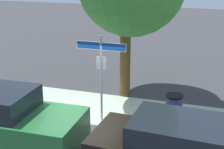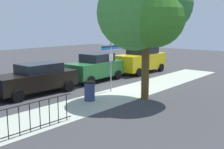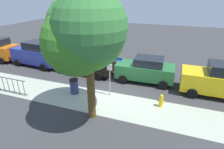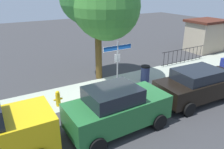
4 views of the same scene
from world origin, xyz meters
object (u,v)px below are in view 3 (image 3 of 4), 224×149
Objects in this scene: car_green at (146,70)px; car_yellow at (222,81)px; street_sign at (110,66)px; trash_bin at (74,86)px; shade_tree at (85,32)px; car_blue at (37,54)px; car_black at (86,63)px; fire_hydrant at (161,101)px.

car_yellow is at bearing 172.95° from car_green.
street_sign is 2.75m from trash_bin.
car_yellow is 4.83m from car_green.
shade_tree is 6.39× the size of trash_bin.
street_sign reaches higher than car_blue.
trash_bin is at bearing 12.47° from street_sign.
shade_tree is 9.84m from car_blue.
car_green is 5.17m from trash_bin.
shade_tree reaches higher than car_green.
car_green is 0.88× the size of car_black.
shade_tree is at bearing 34.76° from car_yellow.
car_yellow is at bearing -145.36° from shade_tree.
fire_hydrant is at bearing 37.32° from car_yellow.
shade_tree is at bearing 31.99° from fire_hydrant.
street_sign is 3.44m from car_green.
car_yellow is 9.61m from car_black.
fire_hydrant is at bearing -148.01° from shade_tree.
shade_tree is 1.52× the size of car_green.
fire_hydrant is at bearing 157.63° from car_black.
car_blue is at bearing -2.10° from car_yellow.
car_green is 9.60m from car_blue.
car_green is (-1.97, -5.14, -3.48)m from shade_tree.
car_green is at bearing -5.35° from car_yellow.
car_yellow is (-6.51, -2.33, -0.94)m from street_sign.
trash_bin is at bearing 107.11° from car_black.
car_blue reaches higher than car_yellow.
shade_tree reaches higher than trash_bin.
car_blue is at bearing -31.03° from trash_bin.
car_yellow is 1.05× the size of car_blue.
trash_bin is (-0.83, 3.23, -0.37)m from car_black.
car_black is at bearing -60.90° from shade_tree.
car_yellow is at bearing -160.29° from street_sign.
car_yellow reaches higher than fire_hydrant.
car_green reaches higher than trash_bin.
street_sign is at bearing -167.53° from trash_bin.
trash_bin is (8.77, 2.83, -0.56)m from car_yellow.
shade_tree is 1.34× the size of car_black.
car_black is at bearing -2.25° from car_yellow.
car_blue reaches higher than trash_bin.
car_yellow is at bearing -142.79° from fire_hydrant.
street_sign reaches higher than car_black.
shade_tree is at bearing 83.68° from street_sign.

